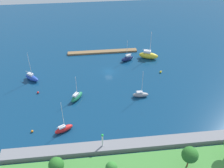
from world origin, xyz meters
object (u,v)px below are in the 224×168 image
(pier_dock, at_px, (102,52))
(mooring_buoy_orange, at_px, (32,131))
(park_tree_east, at_px, (190,155))
(sailboat_blue_far_south, at_px, (32,77))
(mooring_buoy_red, at_px, (38,92))
(sailboat_yellow_outer_mooring, at_px, (148,55))
(park_tree_center, at_px, (56,165))
(sailboat_red_inner_mooring, at_px, (64,129))
(mooring_buoy_yellow, at_px, (161,72))
(sailboat_gray_lone_north, at_px, (140,94))
(sailboat_navy_off_beacon, at_px, (127,58))
(park_tree_west, at_px, (111,168))
(harbor_beacon, at_px, (102,139))
(sailboat_green_lone_south, at_px, (77,97))

(pier_dock, height_order, mooring_buoy_orange, pier_dock)
(park_tree_east, distance_m, mooring_buoy_orange, 38.57)
(sailboat_blue_far_south, relative_size, mooring_buoy_red, 15.70)
(sailboat_yellow_outer_mooring, bearing_deg, sailboat_blue_far_south, -145.61)
(pier_dock, bearing_deg, park_tree_center, 75.70)
(pier_dock, distance_m, sailboat_red_inner_mooring, 43.47)
(pier_dock, bearing_deg, mooring_buoy_red, 47.72)
(park_tree_center, xyz_separation_m, mooring_buoy_yellow, (-32.82, -37.89, -3.98))
(sailboat_gray_lone_north, height_order, mooring_buoy_red, sailboat_gray_lone_north)
(sailboat_blue_far_south, xyz_separation_m, mooring_buoy_red, (-2.83, 7.65, -0.71))
(sailboat_red_inner_mooring, distance_m, mooring_buoy_orange, 8.09)
(sailboat_navy_off_beacon, distance_m, mooring_buoy_red, 35.02)
(park_tree_west, bearing_deg, sailboat_yellow_outer_mooring, -111.34)
(sailboat_navy_off_beacon, height_order, mooring_buoy_orange, sailboat_navy_off_beacon)
(pier_dock, height_order, park_tree_east, park_tree_east)
(harbor_beacon, relative_size, sailboat_blue_far_south, 0.36)
(mooring_buoy_red, bearing_deg, mooring_buoy_yellow, -170.06)
(sailboat_green_lone_south, xyz_separation_m, mooring_buoy_orange, (11.40, 12.21, -0.63))
(sailboat_gray_lone_north, distance_m, sailboat_navy_off_beacon, 22.05)
(park_tree_west, relative_size, sailboat_blue_far_south, 0.52)
(pier_dock, bearing_deg, park_tree_east, 103.53)
(park_tree_center, distance_m, mooring_buoy_red, 32.02)
(sailboat_yellow_outer_mooring, height_order, mooring_buoy_orange, sailboat_yellow_outer_mooring)
(park_tree_west, distance_m, park_tree_east, 16.63)
(sailboat_gray_lone_north, bearing_deg, pier_dock, 110.38)
(sailboat_blue_far_south, relative_size, mooring_buoy_yellow, 13.93)
(mooring_buoy_yellow, bearing_deg, pier_dock, -42.25)
(sailboat_green_lone_south, bearing_deg, sailboat_yellow_outer_mooring, -16.14)
(harbor_beacon, bearing_deg, sailboat_gray_lone_north, -124.49)
(park_tree_west, bearing_deg, harbor_beacon, -83.47)
(park_tree_center, bearing_deg, mooring_buoy_orange, -62.21)
(mooring_buoy_red, bearing_deg, sailboat_navy_off_beacon, -151.31)
(park_tree_center, height_order, sailboat_red_inner_mooring, sailboat_red_inner_mooring)
(harbor_beacon, height_order, mooring_buoy_orange, harbor_beacon)
(sailboat_gray_lone_north, relative_size, sailboat_navy_off_beacon, 1.11)
(harbor_beacon, bearing_deg, mooring_buoy_yellow, -126.03)
(park_tree_center, relative_size, sailboat_red_inner_mooring, 0.52)
(mooring_buoy_red, bearing_deg, park_tree_west, 119.67)
(sailboat_blue_far_south, height_order, mooring_buoy_yellow, sailboat_blue_far_south)
(sailboat_green_lone_south, bearing_deg, mooring_buoy_orange, 171.77)
(sailboat_green_lone_south, height_order, mooring_buoy_red, sailboat_green_lone_south)
(sailboat_red_inner_mooring, xyz_separation_m, mooring_buoy_red, (8.58, -17.10, -0.52))
(pier_dock, distance_m, harbor_beacon, 48.82)
(mooring_buoy_yellow, bearing_deg, sailboat_navy_off_beacon, -43.63)
(sailboat_red_inner_mooring, distance_m, sailboat_yellow_outer_mooring, 46.03)
(sailboat_green_lone_south, bearing_deg, mooring_buoy_red, 104.93)
(mooring_buoy_yellow, bearing_deg, park_tree_east, 82.31)
(park_tree_west, distance_m, sailboat_gray_lone_north, 30.90)
(park_tree_center, xyz_separation_m, sailboat_blue_far_south, (10.86, -38.39, -3.31))
(sailboat_gray_lone_north, height_order, mooring_buoy_yellow, sailboat_gray_lone_north)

